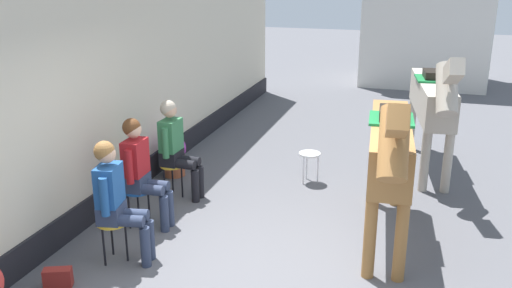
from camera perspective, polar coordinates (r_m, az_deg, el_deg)
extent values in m
plane|color=#56565B|center=(8.65, 6.05, -3.31)|extent=(40.00, 40.00, 0.00)
cube|color=beige|center=(7.72, -14.87, 6.72)|extent=(0.30, 14.00, 3.40)
cube|color=black|center=(8.13, -13.89, -3.83)|extent=(0.34, 14.00, 0.36)
cube|color=silver|center=(15.92, 16.96, 10.68)|extent=(3.20, 2.40, 2.60)
cylinder|color=gold|center=(6.28, -14.52, -7.77)|extent=(0.34, 0.34, 0.03)
cylinder|color=black|center=(6.34, -13.15, -9.83)|extent=(0.02, 0.02, 0.45)
cylinder|color=black|center=(6.51, -14.57, -9.17)|extent=(0.02, 0.02, 0.45)
cylinder|color=black|center=(6.31, -15.34, -10.15)|extent=(0.02, 0.02, 0.45)
cube|color=#2D3851|center=(6.23, -14.61, -6.82)|extent=(0.29, 0.36, 0.20)
cube|color=#1E4C8C|center=(6.11, -14.84, -4.09)|extent=(0.28, 0.37, 0.44)
sphere|color=tan|center=(5.99, -15.11, -0.99)|extent=(0.20, 0.20, 0.20)
sphere|color=olive|center=(5.99, -15.31, -0.71)|extent=(0.22, 0.22, 0.22)
cylinder|color=#2D3851|center=(6.26, -12.68, -7.06)|extent=(0.40, 0.20, 0.13)
cylinder|color=#2D3851|center=(6.33, -10.84, -9.65)|extent=(0.11, 0.11, 0.46)
cylinder|color=#2D3851|center=(6.12, -13.16, -7.68)|extent=(0.40, 0.20, 0.13)
cylinder|color=#2D3851|center=(6.20, -11.27, -10.32)|extent=(0.11, 0.11, 0.46)
cylinder|color=#1E4C8C|center=(6.29, -14.00, -3.85)|extent=(0.09, 0.09, 0.42)
cylinder|color=#1E4C8C|center=(5.95, -15.30, -5.26)|extent=(0.09, 0.09, 0.42)
cylinder|color=#194C99|center=(7.04, -12.06, -4.69)|extent=(0.34, 0.34, 0.03)
cylinder|color=black|center=(7.08, -10.91, -6.62)|extent=(0.02, 0.02, 0.45)
cylinder|color=black|center=(7.26, -12.00, -6.02)|extent=(0.02, 0.02, 0.45)
cylinder|color=black|center=(7.07, -12.88, -6.78)|extent=(0.02, 0.02, 0.45)
cube|color=#2D3851|center=(7.00, -12.12, -3.82)|extent=(0.25, 0.33, 0.20)
cube|color=maroon|center=(6.89, -12.29, -1.35)|extent=(0.23, 0.35, 0.44)
sphere|color=tan|center=(6.78, -12.49, 1.44)|extent=(0.20, 0.20, 0.20)
sphere|color=#593319|center=(6.78, -12.66, 1.69)|extent=(0.22, 0.22, 0.22)
cylinder|color=#2D3851|center=(7.00, -10.41, -4.14)|extent=(0.38, 0.14, 0.13)
cylinder|color=#2D3851|center=(7.04, -8.86, -6.57)|extent=(0.11, 0.11, 0.46)
cylinder|color=#2D3851|center=(6.87, -10.97, -4.62)|extent=(0.38, 0.14, 0.13)
cylinder|color=#2D3851|center=(6.91, -9.39, -7.09)|extent=(0.11, 0.11, 0.46)
cylinder|color=maroon|center=(7.06, -11.40, -1.23)|extent=(0.09, 0.09, 0.42)
cylinder|color=maroon|center=(6.73, -12.87, -2.31)|extent=(0.09, 0.09, 0.42)
cylinder|color=gold|center=(7.82, -8.59, -2.15)|extent=(0.34, 0.34, 0.03)
cylinder|color=black|center=(7.85, -7.60, -3.91)|extent=(0.02, 0.02, 0.45)
cylinder|color=black|center=(8.04, -8.57, -3.41)|extent=(0.02, 0.02, 0.45)
cylinder|color=black|center=(7.84, -9.37, -4.02)|extent=(0.02, 0.02, 0.45)
cube|color=black|center=(7.78, -8.63, -1.35)|extent=(0.25, 0.33, 0.20)
cube|color=#337247|center=(7.68, -8.74, 0.90)|extent=(0.23, 0.35, 0.44)
sphere|color=tan|center=(7.59, -8.87, 3.42)|extent=(0.20, 0.20, 0.20)
sphere|color=#B2A38E|center=(7.59, -9.01, 3.65)|extent=(0.22, 0.22, 0.22)
cylinder|color=black|center=(7.78, -7.10, -1.67)|extent=(0.38, 0.14, 0.13)
cylinder|color=black|center=(7.81, -5.76, -3.90)|extent=(0.11, 0.11, 0.46)
cylinder|color=black|center=(7.65, -7.62, -2.05)|extent=(0.38, 0.14, 0.13)
cylinder|color=black|center=(7.68, -6.25, -4.32)|extent=(0.11, 0.11, 0.46)
cylinder|color=#337247|center=(7.86, -7.93, 0.95)|extent=(0.09, 0.09, 0.42)
cylinder|color=#337247|center=(7.52, -9.28, 0.09)|extent=(0.09, 0.09, 0.42)
cube|color=#9E6B38|center=(6.55, 13.55, -0.04)|extent=(0.61, 2.23, 0.52)
cylinder|color=#9E6B38|center=(5.92, 14.63, -9.60)|extent=(0.13, 0.13, 0.90)
cylinder|color=#9E6B38|center=(5.91, 11.60, -9.41)|extent=(0.13, 0.13, 0.90)
cylinder|color=#9E6B38|center=(7.70, 14.27, -2.97)|extent=(0.13, 0.13, 0.90)
cylinder|color=#9E6B38|center=(7.69, 11.96, -2.82)|extent=(0.13, 0.13, 0.90)
cylinder|color=#9E6B38|center=(5.29, 13.96, 0.02)|extent=(0.33, 0.65, 0.73)
cube|color=#9E6B38|center=(4.88, 14.28, 2.24)|extent=(0.22, 0.54, 0.40)
cube|color=black|center=(5.27, 14.07, 1.54)|extent=(0.09, 0.63, 0.48)
cylinder|color=black|center=(7.72, 13.34, 0.59)|extent=(0.11, 0.11, 0.65)
cube|color=#197238|center=(6.57, 13.72, 2.50)|extent=(0.55, 0.64, 0.03)
cube|color=black|center=(6.55, 13.77, 3.09)|extent=(0.31, 0.46, 0.12)
cube|color=#B2A899|center=(9.04, 17.60, 4.56)|extent=(0.73, 2.24, 0.52)
cylinder|color=#B2A899|center=(8.32, 19.05, -1.82)|extent=(0.13, 0.13, 0.90)
cylinder|color=#B2A899|center=(8.27, 16.93, -1.72)|extent=(0.13, 0.13, 0.90)
cylinder|color=#B2A899|center=(10.15, 17.40, 1.86)|extent=(0.13, 0.13, 0.90)
cylinder|color=#B2A899|center=(10.11, 15.67, 1.96)|extent=(0.13, 0.13, 0.90)
cylinder|color=#B2A899|center=(7.80, 18.99, 5.32)|extent=(0.36, 0.66, 0.73)
cube|color=#B2A899|center=(7.41, 19.63, 7.05)|extent=(0.25, 0.55, 0.40)
cube|color=black|center=(7.79, 19.07, 6.35)|extent=(0.12, 0.63, 0.48)
cylinder|color=black|center=(10.20, 16.64, 4.54)|extent=(0.11, 0.11, 0.65)
cube|color=#197238|center=(9.08, 17.68, 6.39)|extent=(0.57, 0.66, 0.03)
cube|color=black|center=(9.06, 17.73, 6.83)|extent=(0.34, 0.47, 0.12)
cylinder|color=#A85638|center=(8.70, -8.42, -2.31)|extent=(0.34, 0.34, 0.28)
cylinder|color=#A85638|center=(8.66, -8.46, -1.57)|extent=(0.43, 0.43, 0.04)
sphere|color=purple|center=(8.60, -8.51, -0.44)|extent=(0.40, 0.40, 0.40)
cylinder|color=white|center=(8.28, 5.53, -1.02)|extent=(0.32, 0.32, 0.03)
cylinder|color=silver|center=(8.33, 6.36, -2.60)|extent=(0.02, 0.02, 0.43)
cylinder|color=silver|center=(8.47, 5.21, -2.21)|extent=(0.02, 0.02, 0.43)
cylinder|color=silver|center=(8.27, 4.89, -2.73)|extent=(0.02, 0.02, 0.43)
cube|color=maroon|center=(6.14, -19.67, -12.80)|extent=(0.30, 0.22, 0.20)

